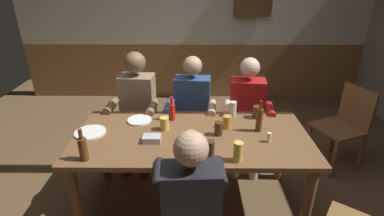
% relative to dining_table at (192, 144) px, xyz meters
% --- Properties ---
extents(ground_plane, '(6.63, 6.63, 0.00)m').
position_rel_dining_table_xyz_m(ground_plane, '(0.00, 0.15, -0.63)').
color(ground_plane, brown).
extents(back_wall_wainscot, '(5.52, 0.12, 0.90)m').
position_rel_dining_table_xyz_m(back_wall_wainscot, '(0.00, 2.66, -0.18)').
color(back_wall_wainscot, brown).
rests_on(back_wall_wainscot, ground_plane).
extents(dining_table, '(1.94, 0.91, 0.72)m').
position_rel_dining_table_xyz_m(dining_table, '(0.00, 0.00, 0.00)').
color(dining_table, brown).
rests_on(dining_table, ground_plane).
extents(person_0, '(0.51, 0.54, 1.24)m').
position_rel_dining_table_xyz_m(person_0, '(-0.59, 0.68, 0.05)').
color(person_0, '#997F60').
rests_on(person_0, ground_plane).
extents(person_1, '(0.53, 0.52, 1.19)m').
position_rel_dining_table_xyz_m(person_1, '(-0.01, 0.68, 0.02)').
color(person_1, '#2D4C84').
rests_on(person_1, ground_plane).
extents(person_2, '(0.52, 0.55, 1.18)m').
position_rel_dining_table_xyz_m(person_2, '(0.57, 0.67, 0.01)').
color(person_2, '#AD1919').
rests_on(person_2, ground_plane).
extents(person_3, '(0.50, 0.52, 1.17)m').
position_rel_dining_table_xyz_m(person_3, '(-0.00, -0.67, 0.01)').
color(person_3, black).
rests_on(person_3, ground_plane).
extents(chair_empty_near_left, '(0.57, 0.57, 0.88)m').
position_rel_dining_table_xyz_m(chair_empty_near_left, '(1.63, 0.67, -0.16)').
color(chair_empty_near_left, brown).
rests_on(chair_empty_near_left, ground_plane).
extents(table_candle, '(0.04, 0.04, 0.08)m').
position_rel_dining_table_xyz_m(table_candle, '(0.61, -0.10, 0.13)').
color(table_candle, '#F9E08C').
rests_on(table_candle, dining_table).
extents(condiment_caddy, '(0.14, 0.10, 0.05)m').
position_rel_dining_table_xyz_m(condiment_caddy, '(-0.32, -0.10, 0.12)').
color(condiment_caddy, '#B2B7BC').
rests_on(condiment_caddy, dining_table).
extents(plate_0, '(0.22, 0.22, 0.01)m').
position_rel_dining_table_xyz_m(plate_0, '(-0.48, 0.25, 0.10)').
color(plate_0, white).
rests_on(plate_0, dining_table).
extents(plate_1, '(0.26, 0.26, 0.01)m').
position_rel_dining_table_xyz_m(plate_1, '(-0.85, 0.02, 0.10)').
color(plate_1, white).
rests_on(plate_1, dining_table).
extents(bottle_0, '(0.06, 0.06, 0.25)m').
position_rel_dining_table_xyz_m(bottle_0, '(-0.77, -0.36, 0.19)').
color(bottle_0, '#593314').
rests_on(bottle_0, dining_table).
extents(bottle_1, '(0.06, 0.06, 0.22)m').
position_rel_dining_table_xyz_m(bottle_1, '(-0.18, 0.28, 0.18)').
color(bottle_1, red).
rests_on(bottle_1, dining_table).
extents(bottle_2, '(0.05, 0.05, 0.28)m').
position_rel_dining_table_xyz_m(bottle_2, '(0.56, 0.07, 0.20)').
color(bottle_2, '#593314').
rests_on(bottle_2, dining_table).
extents(pint_glass_0, '(0.08, 0.08, 0.11)m').
position_rel_dining_table_xyz_m(pint_glass_0, '(0.60, 0.33, 0.15)').
color(pint_glass_0, '#4C2D19').
rests_on(pint_glass_0, dining_table).
extents(pint_glass_1, '(0.07, 0.07, 0.12)m').
position_rel_dining_table_xyz_m(pint_glass_1, '(0.22, 0.01, 0.15)').
color(pint_glass_1, '#4C2D19').
rests_on(pint_glass_1, dining_table).
extents(pint_glass_2, '(0.07, 0.07, 0.11)m').
position_rel_dining_table_xyz_m(pint_glass_2, '(-0.01, -0.14, 0.15)').
color(pint_glass_2, gold).
rests_on(pint_glass_2, dining_table).
extents(pint_glass_3, '(0.07, 0.07, 0.12)m').
position_rel_dining_table_xyz_m(pint_glass_3, '(0.13, -0.30, 0.15)').
color(pint_glass_3, '#4C2D19').
rests_on(pint_glass_3, dining_table).
extents(pint_glass_4, '(0.08, 0.08, 0.11)m').
position_rel_dining_table_xyz_m(pint_glass_4, '(-0.23, 0.09, 0.15)').
color(pint_glass_4, '#E5C64C').
rests_on(pint_glass_4, dining_table).
extents(pint_glass_5, '(0.06, 0.06, 0.14)m').
position_rel_dining_table_xyz_m(pint_glass_5, '(0.38, 0.37, 0.16)').
color(pint_glass_5, white).
rests_on(pint_glass_5, dining_table).
extents(pint_glass_6, '(0.07, 0.07, 0.15)m').
position_rel_dining_table_xyz_m(pint_glass_6, '(0.33, -0.36, 0.17)').
color(pint_glass_6, '#E5C64C').
rests_on(pint_glass_6, dining_table).
extents(pint_glass_7, '(0.07, 0.07, 0.11)m').
position_rel_dining_table_xyz_m(pint_glass_7, '(0.30, 0.13, 0.15)').
color(pint_glass_7, gold).
rests_on(pint_glass_7, dining_table).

